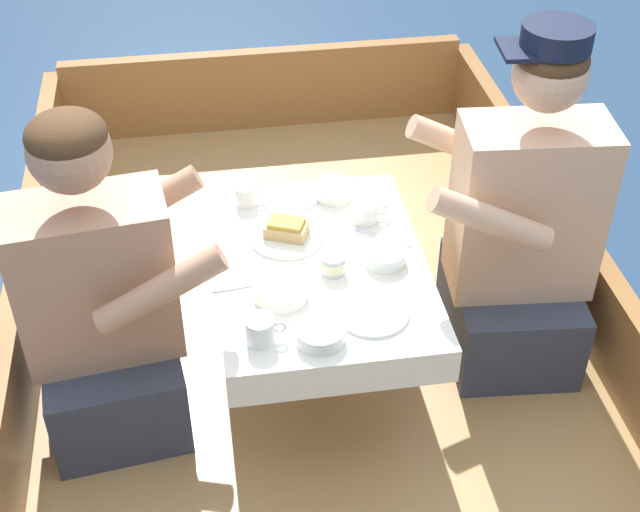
# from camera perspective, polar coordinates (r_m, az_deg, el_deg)

# --- Properties ---
(ground_plane) EXTENTS (60.00, 60.00, 0.00)m
(ground_plane) POSITION_cam_1_polar(r_m,az_deg,el_deg) (2.95, 0.08, -12.78)
(ground_plane) COLOR navy
(boat_deck) EXTENTS (1.78, 3.18, 0.35)m
(boat_deck) POSITION_cam_1_polar(r_m,az_deg,el_deg) (2.81, 0.08, -10.54)
(boat_deck) COLOR #A87F4C
(boat_deck) RESTS_ON ground_plane
(gunwale_port) EXTENTS (0.06, 3.18, 0.30)m
(gunwale_port) POSITION_cam_1_polar(r_m,az_deg,el_deg) (2.63, -18.93, -7.48)
(gunwale_port) COLOR #936033
(gunwale_port) RESTS_ON boat_deck
(gunwale_starboard) EXTENTS (0.06, 3.18, 0.30)m
(gunwale_starboard) POSITION_cam_1_polar(r_m,az_deg,el_deg) (2.81, 17.70, -3.64)
(gunwale_starboard) COLOR #936033
(gunwale_starboard) RESTS_ON boat_deck
(bow_coaming) EXTENTS (1.66, 0.06, 0.34)m
(bow_coaming) POSITION_cam_1_polar(r_m,az_deg,el_deg) (3.84, -3.59, 10.67)
(bow_coaming) COLOR #936033
(bow_coaming) RESTS_ON boat_deck
(cockpit_table) EXTENTS (0.57, 0.79, 0.44)m
(cockpit_table) POSITION_cam_1_polar(r_m,az_deg,el_deg) (2.44, -0.00, -1.31)
(cockpit_table) COLOR #B2B2B7
(cockpit_table) RESTS_ON boat_deck
(person_port) EXTENTS (0.56, 0.49, 0.96)m
(person_port) POSITION_cam_1_polar(r_m,az_deg,el_deg) (2.41, -13.72, -3.26)
(person_port) COLOR #333847
(person_port) RESTS_ON boat_deck
(person_starboard) EXTENTS (0.55, 0.48, 1.06)m
(person_starboard) POSITION_cam_1_polar(r_m,az_deg,el_deg) (2.59, 12.69, 1.22)
(person_starboard) COLOR #333847
(person_starboard) RESTS_ON boat_deck
(plate_sandwich) EXTENTS (0.21, 0.21, 0.01)m
(plate_sandwich) POSITION_cam_1_polar(r_m,az_deg,el_deg) (2.49, -2.15, 1.28)
(plate_sandwich) COLOR silver
(plate_sandwich) RESTS_ON cockpit_table
(plate_bread) EXTENTS (0.19, 0.19, 0.01)m
(plate_bread) POSITION_cam_1_polar(r_m,az_deg,el_deg) (2.25, 3.38, -3.62)
(plate_bread) COLOR silver
(plate_bread) RESTS_ON cockpit_table
(sandwich) EXTENTS (0.14, 0.11, 0.05)m
(sandwich) POSITION_cam_1_polar(r_m,az_deg,el_deg) (2.48, -2.16, 1.79)
(sandwich) COLOR tan
(sandwich) RESTS_ON plate_sandwich
(bowl_port_near) EXTENTS (0.14, 0.14, 0.04)m
(bowl_port_near) POSITION_cam_1_polar(r_m,az_deg,el_deg) (2.28, -2.53, -2.20)
(bowl_port_near) COLOR silver
(bowl_port_near) RESTS_ON cockpit_table
(bowl_starboard_near) EXTENTS (0.11, 0.11, 0.04)m
(bowl_starboard_near) POSITION_cam_1_polar(r_m,az_deg,el_deg) (2.40, 4.19, 0.03)
(bowl_starboard_near) COLOR silver
(bowl_starboard_near) RESTS_ON cockpit_table
(bowl_center_far) EXTENTS (0.12, 0.12, 0.04)m
(bowl_center_far) POSITION_cam_1_polar(r_m,az_deg,el_deg) (2.16, -0.00, -4.95)
(bowl_center_far) COLOR silver
(bowl_center_far) RESTS_ON cockpit_table
(bowl_port_far) EXTENTS (0.12, 0.12, 0.04)m
(bowl_port_far) POSITION_cam_1_polar(r_m,az_deg,el_deg) (2.65, 0.96, 4.27)
(bowl_port_far) COLOR silver
(bowl_port_far) RESTS_ON cockpit_table
(coffee_cup_port) EXTENTS (0.09, 0.06, 0.06)m
(coffee_cup_port) POSITION_cam_1_polar(r_m,az_deg,el_deg) (2.62, -4.75, 3.93)
(coffee_cup_port) COLOR silver
(coffee_cup_port) RESTS_ON cockpit_table
(coffee_cup_starboard) EXTENTS (0.10, 0.08, 0.06)m
(coffee_cup_starboard) POSITION_cam_1_polar(r_m,az_deg,el_deg) (2.55, 2.92, 2.87)
(coffee_cup_starboard) COLOR silver
(coffee_cup_starboard) RESTS_ON cockpit_table
(coffee_cup_center) EXTENTS (0.10, 0.07, 0.07)m
(coffee_cup_center) POSITION_cam_1_polar(r_m,az_deg,el_deg) (2.15, -3.81, -4.73)
(coffee_cup_center) COLOR silver
(coffee_cup_center) RESTS_ON cockpit_table
(tin_can) EXTENTS (0.07, 0.07, 0.05)m
(tin_can) POSITION_cam_1_polar(r_m,az_deg,el_deg) (2.36, 0.84, -0.51)
(tin_can) COLOR silver
(tin_can) RESTS_ON cockpit_table
(utensil_fork_port) EXTENTS (0.17, 0.04, 0.00)m
(utensil_fork_port) POSITION_cam_1_polar(r_m,az_deg,el_deg) (2.34, -4.51, -1.86)
(utensil_fork_port) COLOR silver
(utensil_fork_port) RESTS_ON cockpit_table
(utensil_knife_starboard) EXTENTS (0.15, 0.10, 0.00)m
(utensil_knife_starboard) POSITION_cam_1_polar(r_m,az_deg,el_deg) (2.60, -1.28, 2.93)
(utensil_knife_starboard) COLOR silver
(utensil_knife_starboard) RESTS_ON cockpit_table
(utensil_knife_port) EXTENTS (0.14, 0.11, 0.00)m
(utensil_knife_port) POSITION_cam_1_polar(r_m,az_deg,el_deg) (2.50, 4.04, 1.22)
(utensil_knife_port) COLOR silver
(utensil_knife_port) RESTS_ON cockpit_table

